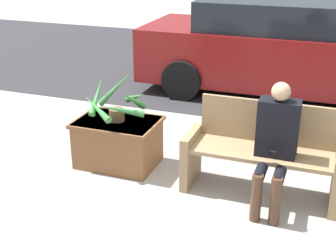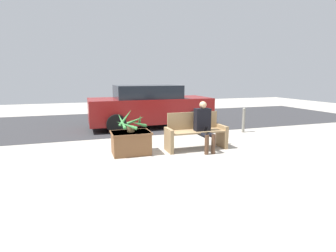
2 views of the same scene
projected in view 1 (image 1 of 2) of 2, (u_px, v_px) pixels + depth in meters
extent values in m
plane|color=#9E998E|center=(227.00, 219.00, 4.49)|extent=(30.00, 30.00, 0.00)
cube|color=#2D2D30|center=(292.00, 71.00, 9.31)|extent=(20.00, 6.00, 0.01)
cube|color=#8C704C|center=(191.00, 157.00, 5.07)|extent=(0.09, 0.53, 0.60)
cube|color=#8C704C|center=(262.00, 153.00, 4.76)|extent=(1.41, 0.49, 0.04)
cube|color=#8C704C|center=(267.00, 122.00, 4.88)|extent=(1.41, 0.04, 0.45)
cube|color=black|center=(278.00, 128.00, 4.56)|extent=(0.40, 0.22, 0.58)
sphere|color=tan|center=(281.00, 92.00, 4.40)|extent=(0.18, 0.18, 0.18)
cylinder|color=black|center=(262.00, 168.00, 4.52)|extent=(0.11, 0.47, 0.11)
cylinder|color=black|center=(281.00, 171.00, 4.46)|extent=(0.11, 0.47, 0.11)
cylinder|color=#472D1E|center=(256.00, 198.00, 4.39)|extent=(0.10, 0.10, 0.49)
cylinder|color=#472D1E|center=(275.00, 201.00, 4.34)|extent=(0.10, 0.10, 0.49)
cube|color=black|center=(273.00, 155.00, 4.43)|extent=(0.07, 0.09, 0.12)
cube|color=brown|center=(118.00, 142.00, 5.48)|extent=(0.90, 0.63, 0.55)
cube|color=brown|center=(117.00, 122.00, 5.38)|extent=(0.95, 0.68, 0.04)
cylinder|color=brown|center=(117.00, 115.00, 5.34)|extent=(0.18, 0.18, 0.14)
cone|color=#387F3D|center=(133.00, 100.00, 5.16)|extent=(0.15, 0.50, 0.35)
cone|color=#387F3D|center=(136.00, 97.00, 5.38)|extent=(0.43, 0.41, 0.28)
cone|color=#387F3D|center=(116.00, 88.00, 5.42)|extent=(0.42, 0.27, 0.43)
cone|color=#387F3D|center=(97.00, 96.00, 5.29)|extent=(0.17, 0.50, 0.35)
cone|color=#387F3D|center=(96.00, 108.00, 5.15)|extent=(0.49, 0.35, 0.21)
cone|color=#387F3D|center=(120.00, 110.00, 5.06)|extent=(0.47, 0.38, 0.23)
cube|color=maroon|center=(278.00, 55.00, 7.82)|extent=(4.49, 1.80, 0.88)
cube|color=black|center=(275.00, 14.00, 7.60)|extent=(2.34, 1.66, 0.48)
cylinder|color=black|center=(182.00, 80.00, 7.60)|extent=(0.66, 0.18, 0.66)
cylinder|color=black|center=(211.00, 55.00, 9.17)|extent=(0.66, 0.18, 0.66)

